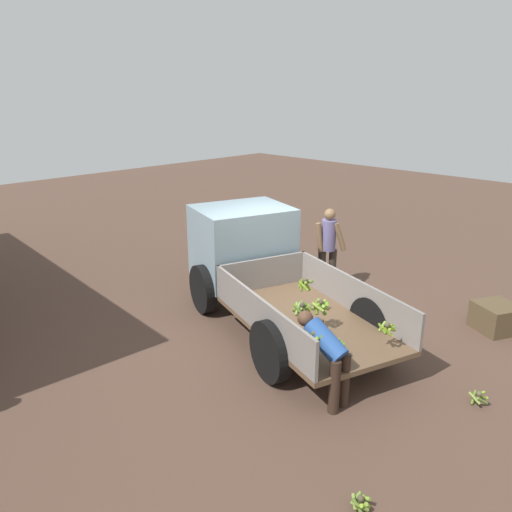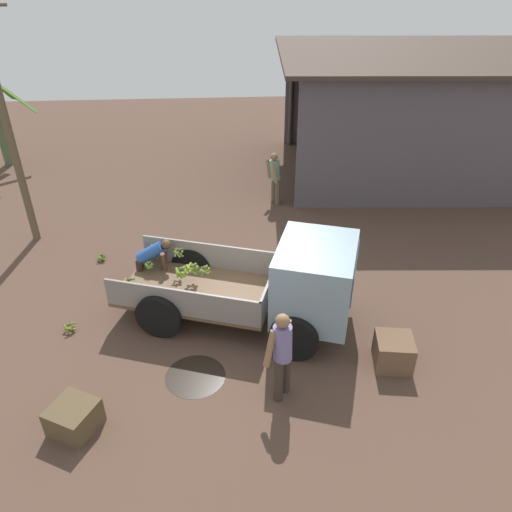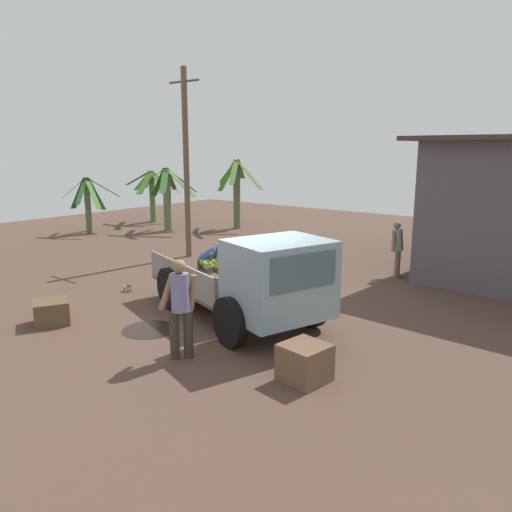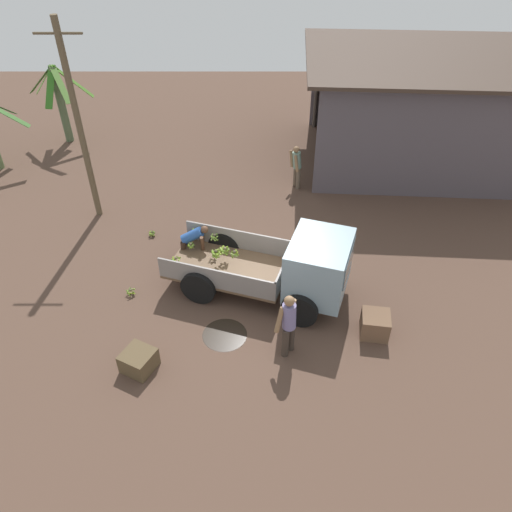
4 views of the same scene
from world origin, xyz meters
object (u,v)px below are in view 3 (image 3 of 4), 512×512
object	(u,v)px
person_worker_loading	(210,261)
banana_bunch_on_ground_0	(128,287)
person_foreground_visitor	(180,304)
wooden_crate_0	(51,312)
wooden_crate_1	(305,363)
banana_bunch_on_ground_1	(205,269)
cargo_truck	(262,282)
utility_pole	(186,163)
person_bystander_near_shed	(397,246)

from	to	relation	value
person_worker_loading	banana_bunch_on_ground_0	xyz separation A→B (m)	(-1.52, -1.41, -0.62)
person_foreground_visitor	wooden_crate_0	world-z (taller)	person_foreground_visitor
wooden_crate_0	person_worker_loading	bearing A→B (deg)	77.62
person_foreground_visitor	wooden_crate_0	bearing A→B (deg)	44.98
wooden_crate_0	wooden_crate_1	xyz separation A→B (m)	(5.49, 1.06, 0.05)
banana_bunch_on_ground_1	wooden_crate_0	size ratio (longest dim) A/B	0.34
cargo_truck	banana_bunch_on_ground_1	size ratio (longest dim) A/B	22.04
person_worker_loading	wooden_crate_0	size ratio (longest dim) A/B	1.83
cargo_truck	utility_pole	size ratio (longest dim) A/B	0.83
person_worker_loading	banana_bunch_on_ground_0	distance (m)	2.17
wooden_crate_0	cargo_truck	bearing A→B (deg)	32.81
wooden_crate_0	wooden_crate_1	size ratio (longest dim) A/B	1.01
cargo_truck	wooden_crate_1	xyz separation A→B (m)	(1.83, -1.30, -0.71)
person_foreground_visitor	banana_bunch_on_ground_0	distance (m)	4.56
cargo_truck	person_bystander_near_shed	bearing A→B (deg)	104.56
banana_bunch_on_ground_0	person_foreground_visitor	bearing A→B (deg)	-25.83
person_bystander_near_shed	wooden_crate_0	size ratio (longest dim) A/B	2.34
banana_bunch_on_ground_1	person_worker_loading	bearing A→B (deg)	-41.38
cargo_truck	utility_pole	bearing A→B (deg)	165.37
cargo_truck	wooden_crate_1	size ratio (longest dim) A/B	7.52
person_bystander_near_shed	banana_bunch_on_ground_0	xyz separation A→B (m)	(-4.70, -5.59, -0.75)
banana_bunch_on_ground_0	wooden_crate_0	world-z (taller)	wooden_crate_0
utility_pole	person_worker_loading	world-z (taller)	utility_pole
person_foreground_visitor	banana_bunch_on_ground_0	bearing A→B (deg)	10.96
person_bystander_near_shed	banana_bunch_on_ground_0	distance (m)	7.34
wooden_crate_1	person_bystander_near_shed	bearing A→B (deg)	101.93
person_bystander_near_shed	cargo_truck	bearing A→B (deg)	62.81
cargo_truck	banana_bunch_on_ground_1	bearing A→B (deg)	165.34
person_worker_loading	banana_bunch_on_ground_1	world-z (taller)	person_worker_loading
person_bystander_near_shed	wooden_crate_1	distance (m)	7.14
utility_pole	banana_bunch_on_ground_0	size ratio (longest dim) A/B	22.81
person_worker_loading	cargo_truck	bearing A→B (deg)	-27.38
person_worker_loading	banana_bunch_on_ground_0	world-z (taller)	person_worker_loading
utility_pole	person_worker_loading	bearing A→B (deg)	-36.62
utility_pole	person_foreground_visitor	distance (m)	8.51
person_worker_loading	wooden_crate_1	world-z (taller)	person_worker_loading
banana_bunch_on_ground_1	banana_bunch_on_ground_0	bearing A→B (deg)	-92.66
person_worker_loading	wooden_crate_0	distance (m)	3.97
person_worker_loading	wooden_crate_1	xyz separation A→B (m)	(4.64, -2.78, -0.45)
cargo_truck	banana_bunch_on_ground_0	world-z (taller)	cargo_truck
utility_pole	banana_bunch_on_ground_0	distance (m)	5.20
cargo_truck	person_bystander_near_shed	world-z (taller)	cargo_truck
wooden_crate_1	cargo_truck	bearing A→B (deg)	144.64
person_foreground_visitor	banana_bunch_on_ground_0	xyz separation A→B (m)	(-4.03, 1.95, -0.84)
person_foreground_visitor	person_worker_loading	bearing A→B (deg)	-16.49
person_worker_loading	wooden_crate_0	bearing A→B (deg)	-101.92
utility_pole	wooden_crate_1	xyz separation A→B (m)	(7.96, -5.25, -2.78)
banana_bunch_on_ground_1	wooden_crate_0	bearing A→B (deg)	-83.74
person_bystander_near_shed	banana_bunch_on_ground_1	distance (m)	5.49
wooden_crate_0	banana_bunch_on_ground_0	bearing A→B (deg)	105.61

